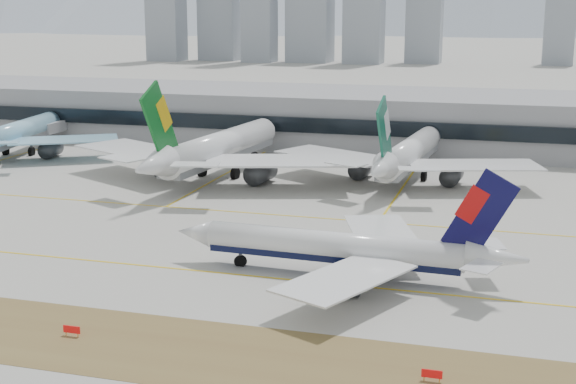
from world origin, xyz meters
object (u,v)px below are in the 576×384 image
(taxiing_airliner, at_px, (345,249))
(widebody_cathay, at_px, (407,155))
(widebody_korean, at_px, (16,135))
(terminal, at_px, (364,118))
(widebody_eva, at_px, (216,150))

(taxiing_airliner, relative_size, widebody_cathay, 0.86)
(widebody_korean, relative_size, terminal, 0.21)
(widebody_cathay, distance_m, terminal, 50.63)
(taxiing_airliner, relative_size, terminal, 0.19)
(taxiing_airliner, height_order, widebody_eva, widebody_eva)
(taxiing_airliner, distance_m, widebody_eva, 73.71)
(taxiing_airliner, bearing_deg, widebody_cathay, -87.06)
(widebody_korean, bearing_deg, terminal, -70.82)
(taxiing_airliner, height_order, widebody_korean, widebody_korean)
(widebody_eva, distance_m, widebody_cathay, 43.60)
(widebody_eva, relative_size, terminal, 0.25)
(widebody_eva, xyz_separation_m, widebody_cathay, (42.47, 9.82, -0.80))
(terminal, bearing_deg, taxiing_airliner, -80.41)
(taxiing_airliner, bearing_deg, widebody_korean, -32.18)
(taxiing_airliner, xyz_separation_m, widebody_cathay, (-0.73, 69.50, 1.56))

